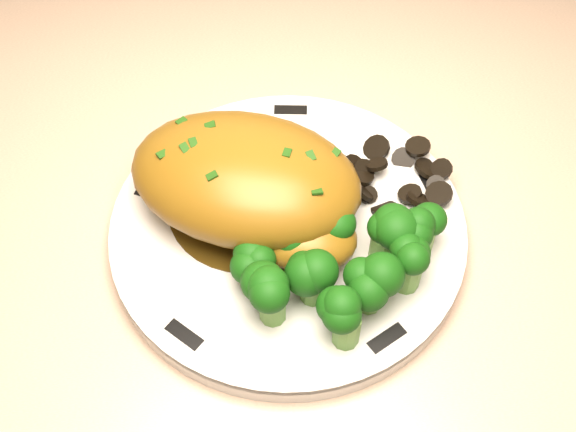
{
  "coord_description": "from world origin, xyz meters",
  "views": [
    {
      "loc": [
        -0.23,
        1.28,
        1.43
      ],
      "look_at": [
        -0.24,
        1.61,
        0.97
      ],
      "focal_mm": 45.0,
      "sensor_mm": 36.0,
      "label": 1
    }
  ],
  "objects_px": {
    "counter": "(414,389)",
    "plate": "(288,230)",
    "broccoli_florets": "(341,263)",
    "chicken_breast": "(252,185)"
  },
  "relations": [
    {
      "from": "plate",
      "to": "chicken_breast",
      "type": "distance_m",
      "value": 0.05
    },
    {
      "from": "plate",
      "to": "chicken_breast",
      "type": "relative_size",
      "value": 1.37
    },
    {
      "from": "counter",
      "to": "chicken_breast",
      "type": "relative_size",
      "value": 10.41
    },
    {
      "from": "plate",
      "to": "chicken_breast",
      "type": "xyz_separation_m",
      "value": [
        -0.03,
        0.01,
        0.04
      ]
    },
    {
      "from": "chicken_breast",
      "to": "broccoli_florets",
      "type": "relative_size",
      "value": 1.37
    },
    {
      "from": "counter",
      "to": "broccoli_florets",
      "type": "bearing_deg",
      "value": -139.93
    },
    {
      "from": "broccoli_florets",
      "to": "plate",
      "type": "bearing_deg",
      "value": 127.11
    },
    {
      "from": "chicken_breast",
      "to": "plate",
      "type": "bearing_deg",
      "value": -8.05
    },
    {
      "from": "broccoli_florets",
      "to": "counter",
      "type": "bearing_deg",
      "value": 40.07
    },
    {
      "from": "counter",
      "to": "plate",
      "type": "distance_m",
      "value": 0.51
    }
  ]
}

